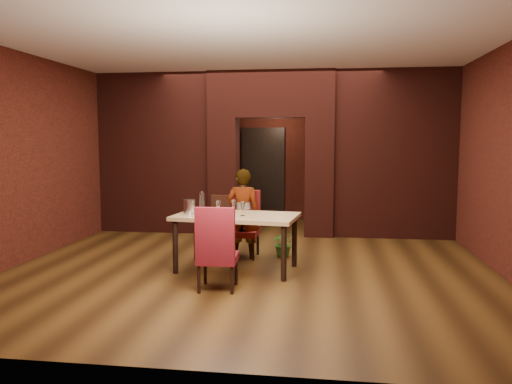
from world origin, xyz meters
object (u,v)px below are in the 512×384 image
at_px(wine_glass_a, 218,208).
at_px(potted_plant, 284,243).
at_px(wine_glass_b, 234,207).
at_px(water_bottle, 202,202).
at_px(chair_near, 218,247).
at_px(dining_table, 236,242).
at_px(chair_far, 243,224).
at_px(wine_glass_c, 243,209).
at_px(wine_bucket, 189,207).
at_px(person_seated, 243,214).

distance_m(wine_glass_a, potted_plant, 1.44).
bearing_deg(wine_glass_b, water_bottle, -176.20).
relative_size(chair_near, potted_plant, 2.41).
relative_size(dining_table, chair_far, 1.62).
bearing_deg(wine_glass_c, dining_table, 138.95).
bearing_deg(wine_bucket, wine_glass_a, 4.03).
height_order(wine_glass_a, water_bottle, water_bottle).
distance_m(person_seated, water_bottle, 0.84).
height_order(chair_far, wine_glass_c, chair_far).
height_order(person_seated, wine_glass_b, person_seated).
bearing_deg(chair_far, wine_glass_a, -103.22).
distance_m(water_bottle, potted_plant, 1.58).
bearing_deg(water_bottle, chair_near, -66.45).
distance_m(wine_glass_a, wine_bucket, 0.42).
xyz_separation_m(person_seated, water_bottle, (-0.51, -0.61, 0.25)).
distance_m(dining_table, water_bottle, 0.79).
bearing_deg(water_bottle, wine_glass_b, 3.80).
bearing_deg(wine_glass_a, wine_glass_b, 37.50).
xyz_separation_m(dining_table, potted_plant, (0.61, 0.91, -0.18)).
height_order(wine_glass_a, wine_bucket, wine_bucket).
height_order(wine_glass_b, wine_bucket, wine_bucket).
xyz_separation_m(wine_glass_a, potted_plant, (0.88, 0.91, -0.68)).
relative_size(dining_table, wine_glass_b, 9.08).
bearing_deg(potted_plant, dining_table, -123.96).
height_order(wine_bucket, water_bottle, water_bottle).
height_order(wine_glass_c, wine_bucket, wine_bucket).
bearing_deg(water_bottle, person_seated, 50.23).
bearing_deg(wine_glass_a, potted_plant, 45.86).
xyz_separation_m(chair_far, wine_glass_a, (-0.23, -0.79, 0.37)).
distance_m(chair_near, water_bottle, 1.25).
distance_m(dining_table, chair_near, 0.96).
bearing_deg(wine_bucket, water_bottle, 44.97).
bearing_deg(person_seated, wine_glass_b, 86.15).
bearing_deg(potted_plant, wine_bucket, -144.23).
height_order(person_seated, wine_bucket, person_seated).
xyz_separation_m(wine_glass_b, wine_glass_c, (0.18, -0.25, 0.00)).
relative_size(person_seated, wine_bucket, 6.86).
height_order(wine_glass_b, wine_glass_c, wine_glass_c).
bearing_deg(water_bottle, wine_glass_c, -18.94).
bearing_deg(wine_glass_b, wine_bucket, -163.57).
bearing_deg(chair_near, water_bottle, -69.28).
height_order(dining_table, wine_glass_a, wine_glass_a).
distance_m(wine_bucket, potted_plant, 1.74).
bearing_deg(potted_plant, wine_glass_b, -132.08).
bearing_deg(person_seated, wine_glass_c, 99.46).
bearing_deg(wine_glass_b, dining_table, -66.79).
relative_size(person_seated, water_bottle, 4.49).
relative_size(wine_glass_b, wine_bucket, 0.91).
bearing_deg(chair_near, wine_bucket, -58.92).
distance_m(person_seated, wine_bucket, 1.03).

